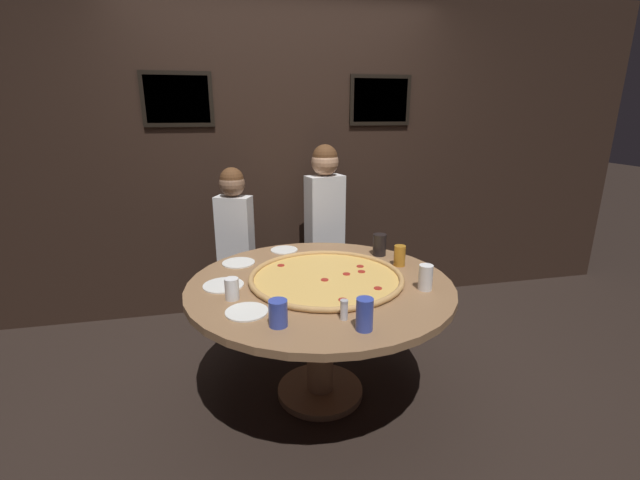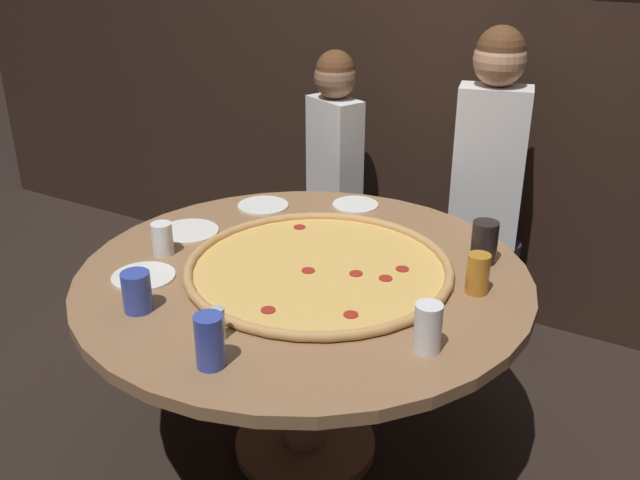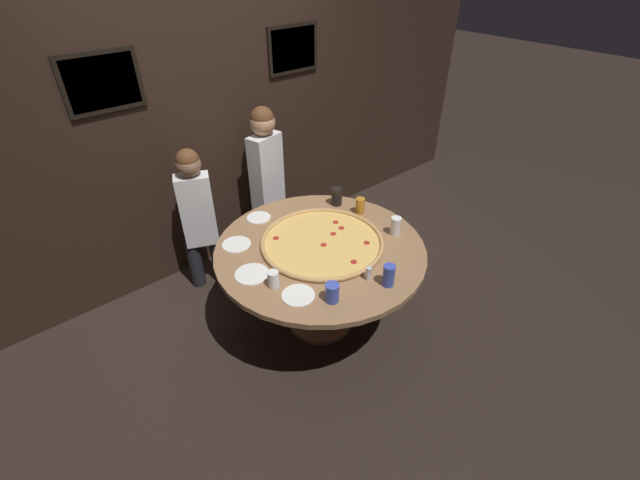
% 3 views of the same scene
% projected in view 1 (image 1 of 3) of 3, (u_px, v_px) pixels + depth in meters
% --- Properties ---
extents(ground_plane, '(24.00, 24.00, 0.00)m').
position_uv_depth(ground_plane, '(320.00, 393.00, 2.64)').
color(ground_plane, black).
extents(back_wall, '(6.40, 0.08, 2.60)m').
position_uv_depth(back_wall, '(285.00, 157.00, 3.52)').
color(back_wall, black).
rests_on(back_wall, ground_plane).
extents(dining_table, '(1.50, 1.50, 0.74)m').
position_uv_depth(dining_table, '(320.00, 304.00, 2.46)').
color(dining_table, '#936B47').
rests_on(dining_table, ground_plane).
extents(giant_pizza, '(0.89, 0.89, 0.03)m').
position_uv_depth(giant_pizza, '(326.00, 277.00, 2.45)').
color(giant_pizza, '#EAB75B').
rests_on(giant_pizza, dining_table).
extents(drink_cup_near_right, '(0.07, 0.07, 0.13)m').
position_uv_depth(drink_cup_near_right, '(400.00, 256.00, 2.66)').
color(drink_cup_near_right, '#BC7A23').
rests_on(drink_cup_near_right, dining_table).
extents(drink_cup_by_shaker, '(0.08, 0.08, 0.15)m').
position_uv_depth(drink_cup_by_shaker, '(365.00, 314.00, 1.87)').
color(drink_cup_by_shaker, '#384CB7').
rests_on(drink_cup_by_shaker, dining_table).
extents(drink_cup_far_right, '(0.09, 0.09, 0.15)m').
position_uv_depth(drink_cup_far_right, '(380.00, 245.00, 2.85)').
color(drink_cup_far_right, black).
rests_on(drink_cup_far_right, dining_table).
extents(drink_cup_beside_pizza, '(0.08, 0.08, 0.14)m').
position_uv_depth(drink_cup_beside_pizza, '(426.00, 277.00, 2.30)').
color(drink_cup_beside_pizza, white).
rests_on(drink_cup_beside_pizza, dining_table).
extents(drink_cup_centre_back, '(0.07, 0.07, 0.11)m').
position_uv_depth(drink_cup_centre_back, '(232.00, 289.00, 2.19)').
color(drink_cup_centre_back, white).
rests_on(drink_cup_centre_back, dining_table).
extents(drink_cup_front_edge, '(0.09, 0.09, 0.12)m').
position_uv_depth(drink_cup_front_edge, '(278.00, 313.00, 1.91)').
color(drink_cup_front_edge, '#384CB7').
rests_on(drink_cup_front_edge, dining_table).
extents(white_plate_right_side, '(0.21, 0.21, 0.01)m').
position_uv_depth(white_plate_right_side, '(239.00, 263.00, 2.71)').
color(white_plate_right_side, white).
rests_on(white_plate_right_side, dining_table).
extents(white_plate_far_back, '(0.19, 0.19, 0.01)m').
position_uv_depth(white_plate_far_back, '(284.00, 250.00, 2.96)').
color(white_plate_far_back, white).
rests_on(white_plate_far_back, dining_table).
extents(white_plate_beside_cup, '(0.22, 0.22, 0.01)m').
position_uv_depth(white_plate_beside_cup, '(223.00, 285.00, 2.37)').
color(white_plate_beside_cup, white).
rests_on(white_plate_beside_cup, dining_table).
extents(white_plate_left_side, '(0.21, 0.21, 0.01)m').
position_uv_depth(white_plate_left_side, '(247.00, 312.00, 2.06)').
color(white_plate_left_side, white).
rests_on(white_plate_left_side, dining_table).
extents(condiment_shaker, '(0.04, 0.04, 0.10)m').
position_uv_depth(condiment_shaker, '(344.00, 310.00, 1.98)').
color(condiment_shaker, silver).
rests_on(condiment_shaker, dining_table).
extents(diner_side_left, '(0.34, 0.24, 1.27)m').
position_uv_depth(diner_side_left, '(235.00, 239.00, 3.28)').
color(diner_side_left, '#232328').
rests_on(diner_side_left, ground_plane).
extents(diner_side_right, '(0.37, 0.23, 1.42)m').
position_uv_depth(diner_side_right, '(325.00, 222.00, 3.46)').
color(diner_side_right, '#232328').
rests_on(diner_side_right, ground_plane).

